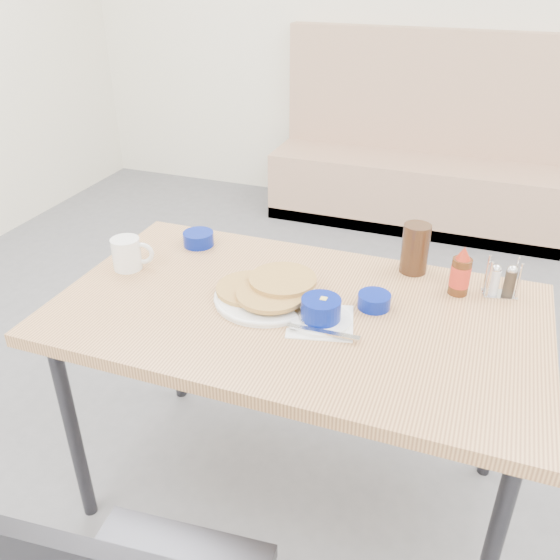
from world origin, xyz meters
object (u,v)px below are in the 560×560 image
(amber_tumbler, at_px, (415,249))
(dining_table, at_px, (297,326))
(grits_setting, at_px, (321,313))
(condiment_caddy, at_px, (502,283))
(creamer_bowl, at_px, (198,239))
(butter_bowl, at_px, (374,301))
(booth_bench, at_px, (417,170))
(pancake_plate, at_px, (267,292))
(syrup_bottle, at_px, (460,274))
(coffee_mug, at_px, (128,253))

(amber_tumbler, bearing_deg, dining_table, -129.17)
(amber_tumbler, bearing_deg, grits_setting, -116.35)
(condiment_caddy, bearing_deg, creamer_bowl, 167.51)
(butter_bowl, bearing_deg, condiment_caddy, 30.43)
(butter_bowl, height_order, condiment_caddy, condiment_caddy)
(booth_bench, distance_m, pancake_plate, 2.55)
(dining_table, xyz_separation_m, grits_setting, (0.09, -0.05, 0.09))
(amber_tumbler, distance_m, syrup_bottle, 0.18)
(amber_tumbler, bearing_deg, booth_bench, 97.19)
(creamer_bowl, relative_size, condiment_caddy, 0.89)
(butter_bowl, bearing_deg, dining_table, -158.27)
(booth_bench, distance_m, butter_bowl, 2.50)
(creamer_bowl, bearing_deg, amber_tumbler, 5.22)
(grits_setting, bearing_deg, butter_bowl, 46.85)
(coffee_mug, distance_m, creamer_bowl, 0.27)
(booth_bench, xyz_separation_m, grits_setting, (0.09, -2.58, 0.44))
(pancake_plate, bearing_deg, condiment_caddy, 22.04)
(pancake_plate, xyz_separation_m, creamer_bowl, (-0.36, 0.25, 0.00))
(coffee_mug, height_order, amber_tumbler, amber_tumbler)
(butter_bowl, bearing_deg, creamer_bowl, 163.95)
(creamer_bowl, relative_size, butter_bowl, 1.12)
(grits_setting, bearing_deg, dining_table, 150.98)
(pancake_plate, distance_m, creamer_bowl, 0.44)
(creamer_bowl, bearing_deg, grits_setting, -30.62)
(pancake_plate, distance_m, amber_tumbler, 0.50)
(grits_setting, relative_size, amber_tumbler, 1.46)
(condiment_caddy, height_order, syrup_bottle, syrup_bottle)
(pancake_plate, relative_size, butter_bowl, 3.35)
(dining_table, height_order, condiment_caddy, condiment_caddy)
(amber_tumbler, bearing_deg, creamer_bowl, -174.78)
(condiment_caddy, bearing_deg, pancake_plate, -170.94)
(dining_table, bearing_deg, grits_setting, -29.02)
(syrup_bottle, bearing_deg, grits_setting, -139.17)
(coffee_mug, bearing_deg, grits_setting, -7.65)
(butter_bowl, xyz_separation_m, syrup_bottle, (0.22, 0.17, 0.05))
(creamer_bowl, height_order, condiment_caddy, condiment_caddy)
(pancake_plate, xyz_separation_m, coffee_mug, (-0.49, 0.02, 0.03))
(creamer_bowl, relative_size, syrup_bottle, 0.68)
(coffee_mug, height_order, syrup_bottle, syrup_bottle)
(coffee_mug, relative_size, condiment_caddy, 1.11)
(pancake_plate, xyz_separation_m, amber_tumbler, (0.38, 0.32, 0.06))
(dining_table, relative_size, coffee_mug, 10.64)
(pancake_plate, distance_m, condiment_caddy, 0.70)
(grits_setting, bearing_deg, coffee_mug, 172.35)
(pancake_plate, bearing_deg, grits_setting, -19.84)
(pancake_plate, bearing_deg, amber_tumbler, 40.28)
(dining_table, height_order, syrup_bottle, syrup_bottle)
(syrup_bottle, bearing_deg, coffee_mug, -168.62)
(coffee_mug, bearing_deg, booth_bench, 76.69)
(dining_table, relative_size, amber_tumbler, 8.65)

